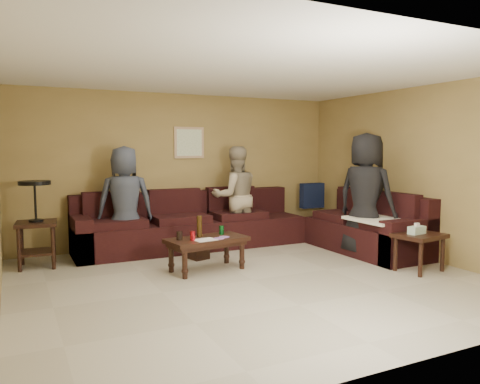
{
  "coord_description": "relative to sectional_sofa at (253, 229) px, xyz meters",
  "views": [
    {
      "loc": [
        -2.61,
        -4.95,
        1.61
      ],
      "look_at": [
        0.25,
        0.85,
        1.0
      ],
      "focal_mm": 35.0,
      "sensor_mm": 36.0,
      "label": 1
    }
  ],
  "objects": [
    {
      "name": "side_table_right",
      "position": [
        1.33,
        -2.11,
        0.1
      ],
      "size": [
        0.67,
        0.58,
        0.64
      ],
      "rotation": [
        0.0,
        0.0,
        0.15
      ],
      "color": "black",
      "rests_on": "ground"
    },
    {
      "name": "person_middle",
      "position": [
        -0.12,
        0.41,
        0.49
      ],
      "size": [
        0.86,
        0.71,
        1.64
      ],
      "primitive_type": "imported",
      "rotation": [
        0.0,
        0.0,
        3.03
      ],
      "color": "tan",
      "rests_on": "ground"
    },
    {
      "name": "wall_art",
      "position": [
        -0.71,
        0.96,
        1.37
      ],
      "size": [
        0.52,
        0.04,
        0.52
      ],
      "color": "tan",
      "rests_on": "ground"
    },
    {
      "name": "room",
      "position": [
        -0.81,
        -1.52,
        1.34
      ],
      "size": [
        5.6,
        5.5,
        2.5
      ],
      "color": "beige",
      "rests_on": "ground"
    },
    {
      "name": "waste_bin",
      "position": [
        -1.01,
        -0.2,
        -0.18
      ],
      "size": [
        0.29,
        0.29,
        0.29
      ],
      "primitive_type": "cube",
      "rotation": [
        0.0,
        0.0,
        0.25
      ],
      "color": "black",
      "rests_on": "ground"
    },
    {
      "name": "person_right",
      "position": [
        1.29,
        -1.12,
        0.59
      ],
      "size": [
        0.86,
        1.04,
        1.83
      ],
      "primitive_type": "imported",
      "rotation": [
        0.0,
        0.0,
        1.93
      ],
      "color": "black",
      "rests_on": "ground"
    },
    {
      "name": "end_table_left",
      "position": [
        -3.13,
        0.33,
        0.29
      ],
      "size": [
        0.56,
        0.56,
        1.17
      ],
      "rotation": [
        0.0,
        0.0,
        -0.1
      ],
      "color": "black",
      "rests_on": "ground"
    },
    {
      "name": "sectional_sofa",
      "position": [
        0.0,
        0.0,
        0.0
      ],
      "size": [
        4.65,
        2.9,
        0.97
      ],
      "color": "black",
      "rests_on": "ground"
    },
    {
      "name": "coffee_table",
      "position": [
        -1.14,
        -0.85,
        0.05
      ],
      "size": [
        1.11,
        0.67,
        0.72
      ],
      "rotation": [
        0.0,
        0.0,
        0.14
      ],
      "color": "black",
      "rests_on": "ground"
    },
    {
      "name": "person_left",
      "position": [
        -1.92,
        0.42,
        0.49
      ],
      "size": [
        0.87,
        0.64,
        1.64
      ],
      "primitive_type": "imported",
      "rotation": [
        0.0,
        0.0,
        2.99
      ],
      "color": "#323846",
      "rests_on": "ground"
    }
  ]
}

